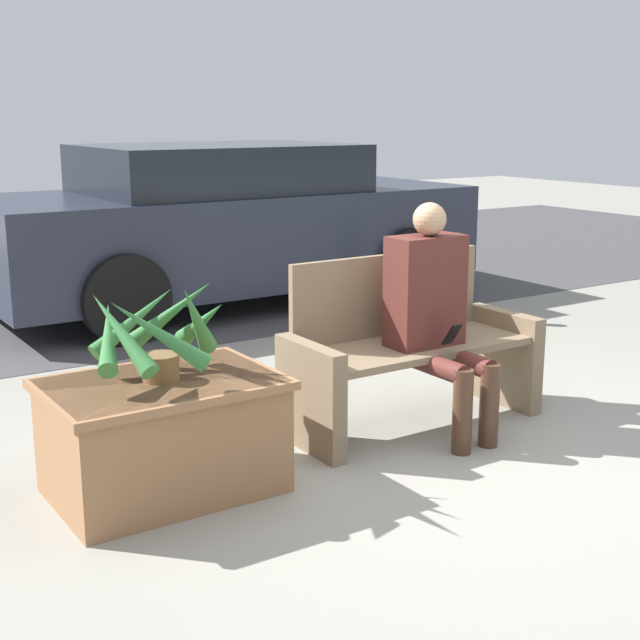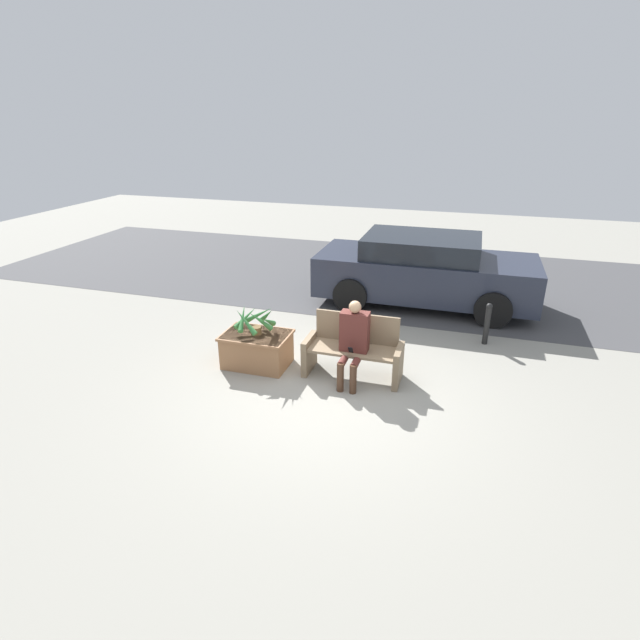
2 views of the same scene
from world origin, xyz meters
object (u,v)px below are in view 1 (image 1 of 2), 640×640
(bench, at_px, (408,350))
(person_seated, at_px, (434,308))
(planter_box, at_px, (163,432))
(parked_car, at_px, (228,224))
(bollard_post, at_px, (457,275))
(potted_plant, at_px, (157,330))

(bench, xyz_separation_m, person_seated, (0.03, -0.18, 0.27))
(bench, distance_m, person_seated, 0.33)
(bench, xyz_separation_m, planter_box, (-1.55, -0.13, -0.13))
(bench, bearing_deg, person_seated, -80.93)
(parked_car, bearing_deg, bollard_post, -52.80)
(bench, xyz_separation_m, bollard_post, (1.96, 1.77, -0.03))
(person_seated, height_order, parked_car, parked_car)
(bench, bearing_deg, planter_box, -175.14)
(bollard_post, bearing_deg, potted_plant, -151.70)
(parked_car, distance_m, bollard_post, 2.15)
(bollard_post, bearing_deg, person_seated, -134.62)
(bollard_post, bearing_deg, bench, -137.83)
(planter_box, relative_size, potted_plant, 1.60)
(person_seated, xyz_separation_m, bollard_post, (1.93, 1.95, -0.30))
(bench, height_order, parked_car, parked_car)
(person_seated, bearing_deg, potted_plant, 177.79)
(person_seated, xyz_separation_m, planter_box, (-1.58, 0.05, -0.41))
(planter_box, relative_size, bollard_post, 1.39)
(person_seated, height_order, potted_plant, person_seated)
(potted_plant, xyz_separation_m, parked_car, (2.23, 3.58, -0.04))
(bench, bearing_deg, bollard_post, 42.17)
(person_seated, bearing_deg, bench, 99.07)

